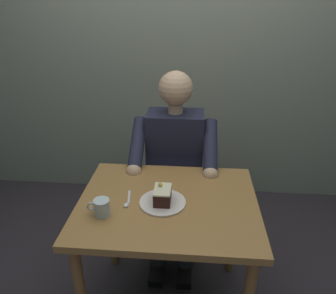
# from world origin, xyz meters

# --- Properties ---
(cafe_rear_panel) EXTENTS (6.40, 0.12, 3.00)m
(cafe_rear_panel) POSITION_xyz_m (0.00, -1.32, 1.50)
(cafe_rear_panel) COLOR gray
(cafe_rear_panel) RESTS_ON ground
(dining_table) EXTENTS (0.89, 0.72, 0.73)m
(dining_table) POSITION_xyz_m (0.00, 0.00, 0.63)
(dining_table) COLOR olive
(dining_table) RESTS_ON ground
(chair) EXTENTS (0.42, 0.42, 0.90)m
(chair) POSITION_xyz_m (0.00, -0.67, 0.50)
(chair) COLOR #A77446
(chair) RESTS_ON ground
(seated_person) EXTENTS (0.53, 0.58, 1.25)m
(seated_person) POSITION_xyz_m (0.00, -0.50, 0.66)
(seated_person) COLOR #202336
(seated_person) RESTS_ON ground
(dessert_plate) EXTENTS (0.23, 0.23, 0.01)m
(dessert_plate) POSITION_xyz_m (0.02, 0.02, 0.74)
(dessert_plate) COLOR silver
(dessert_plate) RESTS_ON dining_table
(cake_slice) EXTENTS (0.08, 0.12, 0.09)m
(cake_slice) POSITION_xyz_m (0.02, 0.02, 0.78)
(cake_slice) COLOR #321815
(cake_slice) RESTS_ON dessert_plate
(coffee_cup) EXTENTS (0.11, 0.07, 0.08)m
(coffee_cup) POSITION_xyz_m (0.30, 0.14, 0.77)
(coffee_cup) COLOR silver
(coffee_cup) RESTS_ON dining_table
(dessert_spoon) EXTENTS (0.03, 0.14, 0.01)m
(dessert_spoon) POSITION_xyz_m (0.20, 0.02, 0.74)
(dessert_spoon) COLOR silver
(dessert_spoon) RESTS_ON dining_table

